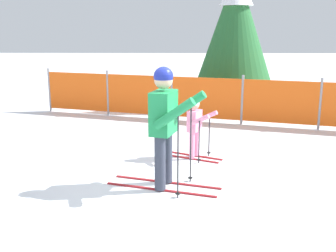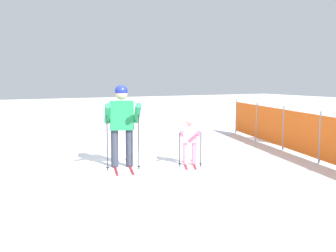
# 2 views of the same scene
# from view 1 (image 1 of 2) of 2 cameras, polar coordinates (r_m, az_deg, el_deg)

# --- Properties ---
(ground_plane) EXTENTS (60.00, 60.00, 0.00)m
(ground_plane) POSITION_cam_1_polar(r_m,az_deg,el_deg) (6.24, -1.77, -8.48)
(ground_plane) COLOR white
(skier_adult) EXTENTS (1.71, 0.94, 1.78)m
(skier_adult) POSITION_cam_1_polar(r_m,az_deg,el_deg) (5.99, -0.36, 1.25)
(skier_adult) COLOR maroon
(skier_adult) RESTS_ON ground_plane
(skier_child) EXTENTS (1.01, 0.70, 1.08)m
(skier_child) POSITION_cam_1_polar(r_m,az_deg,el_deg) (7.45, 3.75, 0.30)
(skier_child) COLOR maroon
(skier_child) RESTS_ON ground_plane
(safety_fence) EXTENTS (8.47, 2.55, 1.19)m
(safety_fence) POSITION_cam_1_polar(r_m,az_deg,el_deg) (10.33, 5.18, 3.79)
(safety_fence) COLOR gray
(safety_fence) RESTS_ON ground_plane
(conifer_far) EXTENTS (2.07, 2.07, 3.84)m
(conifer_far) POSITION_cam_1_polar(r_m,az_deg,el_deg) (11.96, 9.12, 13.57)
(conifer_far) COLOR #4C3823
(conifer_far) RESTS_ON ground_plane
(conifer_near) EXTENTS (1.73, 1.73, 3.21)m
(conifer_near) POSITION_cam_1_polar(r_m,az_deg,el_deg) (12.90, 9.45, 11.81)
(conifer_near) COLOR #4C3823
(conifer_near) RESTS_ON ground_plane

